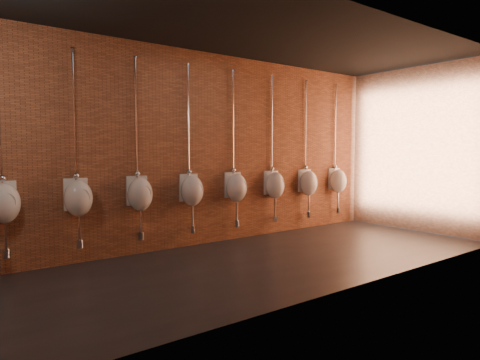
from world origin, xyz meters
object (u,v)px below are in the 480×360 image
object	(u,v)px
urinal_5	(236,187)
urinal_6	(275,185)
urinal_7	(308,182)
urinal_3	(140,193)
urinal_8	(338,180)
urinal_1	(4,202)
urinal_2	(78,197)
urinal_4	(192,190)

from	to	relation	value
urinal_5	urinal_6	distance (m)	0.89
urinal_7	urinal_6	bearing A→B (deg)	180.00
urinal_3	urinal_8	world-z (taller)	same
urinal_1	urinal_3	bearing A→B (deg)	0.00
urinal_2	urinal_8	world-z (taller)	same
urinal_1	urinal_3	distance (m)	1.79
urinal_6	urinal_7	world-z (taller)	same
urinal_7	urinal_8	xyz separation A→B (m)	(0.89, 0.00, 0.00)
urinal_6	urinal_8	size ratio (longest dim) A/B	1.00
urinal_6	urinal_7	xyz separation A→B (m)	(0.89, 0.00, 0.00)
urinal_6	urinal_8	distance (m)	1.79
urinal_1	urinal_3	xyz separation A→B (m)	(1.79, 0.00, 0.00)
urinal_5	urinal_3	bearing A→B (deg)	180.00
urinal_2	urinal_3	size ratio (longest dim) A/B	1.00
urinal_3	urinal_5	world-z (taller)	same
urinal_8	urinal_3	bearing A→B (deg)	180.00
urinal_1	urinal_7	bearing A→B (deg)	0.00
urinal_1	urinal_5	distance (m)	3.58
urinal_6	urinal_1	bearing A→B (deg)	180.00
urinal_1	urinal_2	xyz separation A→B (m)	(0.89, 0.00, 0.00)
urinal_3	urinal_1	bearing A→B (deg)	180.00
urinal_1	urinal_2	size ratio (longest dim) A/B	1.00
urinal_4	urinal_8	xyz separation A→B (m)	(3.58, 0.00, 0.00)
urinal_4	urinal_7	xyz separation A→B (m)	(2.68, 0.00, 0.00)
urinal_2	urinal_1	bearing A→B (deg)	180.00
urinal_1	urinal_4	distance (m)	2.68
urinal_1	urinal_6	size ratio (longest dim) A/B	1.00
urinal_1	urinal_5	size ratio (longest dim) A/B	1.00
urinal_5	urinal_6	world-z (taller)	same
urinal_1	urinal_8	bearing A→B (deg)	0.00
urinal_8	urinal_4	bearing A→B (deg)	180.00
urinal_2	urinal_3	xyz separation A→B (m)	(0.89, 0.00, 0.00)
urinal_8	urinal_5	bearing A→B (deg)	180.00
urinal_4	urinal_8	size ratio (longest dim) A/B	1.00
urinal_1	urinal_6	xyz separation A→B (m)	(4.47, 0.00, 0.00)
urinal_3	urinal_8	size ratio (longest dim) A/B	1.00
urinal_2	urinal_5	size ratio (longest dim) A/B	1.00
urinal_3	urinal_5	bearing A→B (deg)	0.00
urinal_6	urinal_8	xyz separation A→B (m)	(1.79, 0.00, 0.00)
urinal_3	urinal_4	bearing A→B (deg)	0.00
urinal_4	urinal_7	distance (m)	2.68
urinal_3	urinal_8	bearing A→B (deg)	0.00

